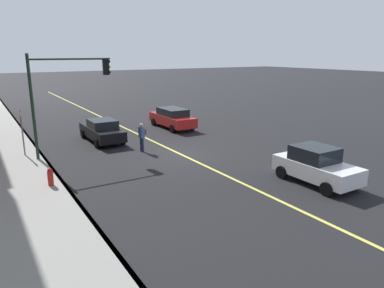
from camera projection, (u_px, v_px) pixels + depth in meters
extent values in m
plane|color=black|center=(181.00, 155.00, 20.71)|extent=(200.00, 200.00, 0.00)
cube|color=gray|center=(17.00, 181.00, 16.30)|extent=(80.00, 3.55, 0.15)
cube|color=slate|center=(56.00, 174.00, 17.17)|extent=(80.00, 0.16, 0.15)
cube|color=#D8CC4C|center=(181.00, 155.00, 20.71)|extent=(80.00, 0.16, 0.01)
cube|color=red|center=(172.00, 120.00, 27.95)|extent=(4.76, 1.72, 0.72)
cube|color=black|center=(173.00, 112.00, 27.73)|extent=(2.56, 1.58, 0.53)
cylinder|color=black|center=(192.00, 126.00, 27.17)|extent=(0.60, 0.22, 0.60)
cylinder|color=black|center=(172.00, 129.00, 26.32)|extent=(0.60, 0.22, 0.60)
cylinder|color=black|center=(172.00, 120.00, 29.76)|extent=(0.60, 0.22, 0.60)
cylinder|color=black|center=(154.00, 122.00, 28.91)|extent=(0.60, 0.22, 0.60)
cube|color=black|center=(102.00, 132.00, 23.75)|extent=(4.73, 1.72, 0.66)
cube|color=black|center=(102.00, 124.00, 23.40)|extent=(1.95, 1.58, 0.52)
cylinder|color=black|center=(83.00, 134.00, 24.69)|extent=(0.60, 0.22, 0.60)
cylinder|color=black|center=(107.00, 131.00, 25.54)|extent=(0.60, 0.22, 0.60)
cylinder|color=black|center=(97.00, 143.00, 22.11)|extent=(0.60, 0.22, 0.60)
cylinder|color=black|center=(123.00, 140.00, 22.97)|extent=(0.60, 0.22, 0.60)
cube|color=silver|center=(317.00, 169.00, 16.07)|extent=(3.84, 1.74, 0.71)
cube|color=black|center=(315.00, 154.00, 16.05)|extent=(1.77, 1.60, 0.65)
cylinder|color=black|center=(353.00, 182.00, 15.54)|extent=(0.60, 0.22, 0.60)
cylinder|color=black|center=(327.00, 189.00, 14.68)|extent=(0.60, 0.22, 0.60)
cylinder|color=black|center=(307.00, 166.00, 17.63)|extent=(0.60, 0.22, 0.60)
cylinder|color=black|center=(282.00, 172.00, 16.77)|extent=(0.60, 0.22, 0.60)
cylinder|color=#262D4C|center=(143.00, 145.00, 21.18)|extent=(0.15, 0.15, 0.85)
cylinder|color=#262D4C|center=(141.00, 144.00, 21.36)|extent=(0.15, 0.15, 0.85)
cube|color=#334C8C|center=(142.00, 132.00, 21.09)|extent=(0.42, 0.24, 0.64)
sphere|color=tan|center=(141.00, 125.00, 20.98)|extent=(0.23, 0.23, 0.23)
cube|color=#592626|center=(144.00, 132.00, 21.17)|extent=(0.27, 0.17, 0.34)
cylinder|color=#1E3823|center=(33.00, 109.00, 18.74)|extent=(0.16, 0.16, 5.69)
cylinder|color=#1E3823|center=(71.00, 59.00, 19.20)|extent=(0.10, 4.30, 0.10)
cube|color=black|center=(106.00, 67.00, 20.28)|extent=(0.28, 0.30, 0.90)
sphere|color=#360605|center=(109.00, 61.00, 20.30)|extent=(0.18, 0.18, 0.18)
sphere|color=gold|center=(109.00, 67.00, 20.37)|extent=(0.18, 0.18, 0.18)
sphere|color=black|center=(109.00, 72.00, 20.44)|extent=(0.18, 0.18, 0.18)
cylinder|color=slate|center=(23.00, 134.00, 19.86)|extent=(0.08, 0.08, 2.71)
cube|color=white|center=(20.00, 113.00, 19.56)|extent=(0.60, 0.02, 0.20)
cube|color=#DB5919|center=(20.00, 120.00, 19.65)|extent=(0.44, 0.02, 0.28)
cylinder|color=red|center=(51.00, 180.00, 15.47)|extent=(0.24, 0.24, 0.80)
sphere|color=red|center=(50.00, 170.00, 15.36)|extent=(0.20, 0.20, 0.20)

